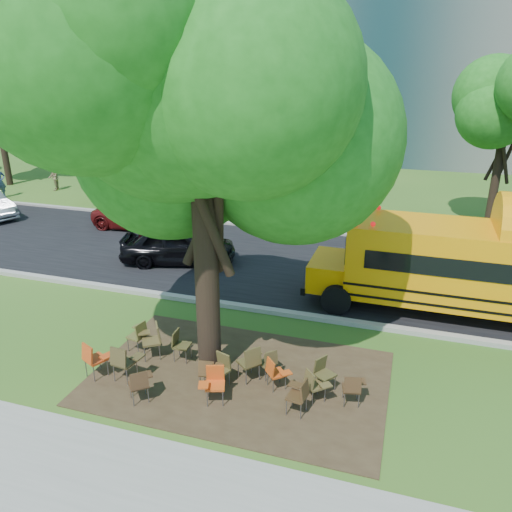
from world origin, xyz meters
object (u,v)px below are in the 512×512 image
(chair_0, at_px, (124,360))
(chair_15, at_px, (275,371))
(black_car, at_px, (178,245))
(chair_8, at_px, (139,333))
(chair_3, at_px, (220,367))
(bg_car_red, at_px, (143,215))
(chair_7, at_px, (314,383))
(chair_9, at_px, (153,337))
(main_tree, at_px, (201,112))
(chair_11, at_px, (251,360))
(pedestrian_b, at_px, (53,177))
(chair_6, at_px, (299,393))
(chair_5, at_px, (214,381))
(chair_10, at_px, (180,343))
(chair_13, at_px, (353,387))
(chair_4, at_px, (209,370))
(chair_1, at_px, (94,357))
(chair_12, at_px, (323,371))
(chair_14, at_px, (269,361))
(chair_2, at_px, (140,383))

(chair_0, distance_m, chair_15, 3.56)
(black_car, bearing_deg, chair_8, -179.32)
(chair_3, height_order, bg_car_red, bg_car_red)
(chair_7, height_order, chair_9, chair_9)
(main_tree, xyz_separation_m, chair_11, (1.05, -0.00, -5.61))
(chair_7, height_order, pedestrian_b, pedestrian_b)
(main_tree, relative_size, chair_15, 12.28)
(chair_6, bearing_deg, chair_5, 103.72)
(main_tree, xyz_separation_m, chair_7, (2.64, -0.35, -5.70))
(chair_10, height_order, chair_15, chair_10)
(chair_6, bearing_deg, bg_car_red, 51.33)
(chair_15, bearing_deg, chair_13, 47.63)
(chair_5, bearing_deg, chair_15, -163.31)
(chair_4, bearing_deg, chair_13, -1.12)
(chair_13, bearing_deg, chair_1, 174.57)
(chair_1, relative_size, bg_car_red, 0.21)
(chair_12, height_order, chair_14, chair_12)
(chair_13, bearing_deg, bg_car_red, 123.98)
(chair_0, height_order, chair_9, chair_0)
(chair_3, relative_size, black_car, 0.20)
(chair_13, relative_size, chair_14, 1.03)
(chair_9, height_order, chair_11, chair_9)
(chair_8, bearing_deg, bg_car_red, 40.13)
(chair_9, bearing_deg, chair_13, -127.86)
(chair_5, relative_size, bg_car_red, 0.19)
(chair_8, xyz_separation_m, bg_car_red, (-5.33, 9.60, 0.10))
(chair_9, bearing_deg, bg_car_red, -2.12)
(chair_13, xyz_separation_m, chair_14, (-2.05, 0.46, -0.02))
(chair_3, bearing_deg, chair_9, 2.26)
(main_tree, relative_size, chair_6, 11.60)
(chair_3, distance_m, chair_15, 1.30)
(chair_7, distance_m, chair_15, 0.97)
(chair_0, relative_size, black_car, 0.23)
(chair_1, height_order, chair_14, chair_1)
(chair_5, distance_m, black_car, 8.72)
(chair_1, xyz_separation_m, chair_2, (1.52, -0.50, -0.06))
(main_tree, relative_size, black_car, 2.28)
(chair_4, relative_size, chair_12, 0.97)
(chair_9, bearing_deg, chair_2, 166.56)
(pedestrian_b, bearing_deg, chair_6, 19.15)
(chair_2, bearing_deg, chair_9, 68.02)
(chair_12, bearing_deg, chair_15, -42.07)
(chair_6, bearing_deg, pedestrian_b, 58.73)
(chair_3, xyz_separation_m, chair_14, (1.01, 0.66, -0.04))
(chair_9, bearing_deg, chair_5, -152.30)
(chair_5, xyz_separation_m, black_car, (-4.49, 7.47, 0.19))
(chair_1, relative_size, chair_9, 0.98)
(chair_3, bearing_deg, chair_2, 56.79)
(chair_12, relative_size, bg_car_red, 0.18)
(chair_12, distance_m, chair_13, 0.81)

